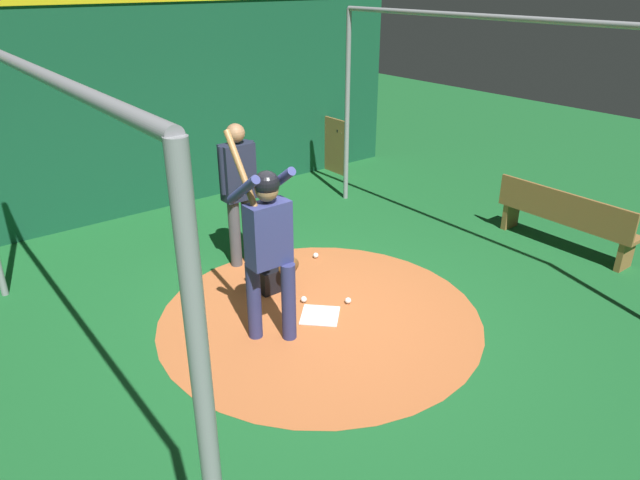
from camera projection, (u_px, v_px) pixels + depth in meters
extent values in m
plane|color=#195B28|center=(320.00, 316.00, 6.48)|extent=(25.63, 25.63, 0.00)
cylinder|color=#B76033|center=(320.00, 316.00, 6.47)|extent=(3.61, 3.61, 0.01)
cube|color=white|center=(320.00, 315.00, 6.47)|extent=(0.59, 0.59, 0.01)
cylinder|color=navy|center=(289.00, 302.00, 5.92)|extent=(0.15, 0.15, 0.87)
cylinder|color=navy|center=(254.00, 301.00, 5.94)|extent=(0.15, 0.15, 0.87)
cube|color=navy|center=(269.00, 234.00, 5.61)|extent=(0.22, 0.44, 0.65)
cylinder|color=navy|center=(278.00, 181.00, 5.59)|extent=(0.53, 0.09, 0.41)
cylinder|color=navy|center=(243.00, 190.00, 5.37)|extent=(0.53, 0.09, 0.41)
sphere|color=#9E704C|center=(267.00, 190.00, 5.42)|extent=(0.23, 0.23, 0.23)
sphere|color=black|center=(266.00, 184.00, 5.39)|extent=(0.25, 0.25, 0.25)
cylinder|color=olive|center=(242.00, 172.00, 5.44)|extent=(0.54, 0.06, 0.73)
cube|color=black|center=(270.00, 276.00, 7.04)|extent=(0.40, 0.40, 0.29)
cube|color=black|center=(271.00, 250.00, 6.85)|extent=(0.31, 0.40, 0.48)
sphere|color=beige|center=(271.00, 226.00, 6.70)|extent=(0.22, 0.22, 0.22)
cube|color=gray|center=(275.00, 228.00, 6.63)|extent=(0.03, 0.20, 0.20)
ellipsoid|color=brown|center=(288.00, 266.00, 6.74)|extent=(0.12, 0.28, 0.22)
cylinder|color=#4C4C51|center=(248.00, 230.00, 7.55)|extent=(0.15, 0.15, 0.91)
cylinder|color=#4C4C51|center=(235.00, 234.00, 7.44)|extent=(0.15, 0.15, 0.91)
cube|color=#1E2338|center=(238.00, 172.00, 7.15)|extent=(0.22, 0.42, 0.72)
cylinder|color=#1E2338|center=(251.00, 164.00, 7.24)|extent=(0.09, 0.09, 0.61)
cylinder|color=#1E2338|center=(223.00, 171.00, 7.02)|extent=(0.09, 0.09, 0.61)
sphere|color=#9E704C|center=(235.00, 133.00, 6.95)|extent=(0.24, 0.24, 0.24)
cube|color=#145133|center=(147.00, 104.00, 8.87)|extent=(0.20, 9.63, 3.40)
cylinder|color=gray|center=(347.00, 110.00, 9.29)|extent=(0.08, 0.08, 3.05)
cylinder|color=gray|center=(501.00, 18.00, 6.70)|extent=(5.45, 0.07, 0.07)
cube|color=olive|center=(330.00, 144.00, 11.12)|extent=(0.94, 0.04, 1.05)
cylinder|color=black|center=(321.00, 145.00, 11.46)|extent=(0.06, 0.14, 0.85)
cylinder|color=tan|center=(325.00, 144.00, 11.36)|extent=(0.06, 0.16, 0.92)
cylinder|color=tan|center=(328.00, 146.00, 11.28)|extent=(0.06, 0.17, 0.89)
cylinder|color=tan|center=(332.00, 148.00, 11.19)|extent=(0.06, 0.14, 0.90)
cylinder|color=tan|center=(336.00, 151.00, 11.13)|extent=(0.06, 0.15, 0.81)
cylinder|color=black|center=(340.00, 151.00, 11.03)|extent=(0.06, 0.18, 0.87)
cylinder|color=tan|center=(344.00, 153.00, 10.95)|extent=(0.06, 0.17, 0.84)
cube|color=olive|center=(566.00, 219.00, 7.98)|extent=(1.98, 0.36, 0.05)
cube|color=olive|center=(563.00, 206.00, 7.79)|extent=(1.98, 0.04, 0.40)
cube|color=olive|center=(511.00, 215.00, 8.70)|extent=(0.08, 0.32, 0.40)
cube|color=olive|center=(625.00, 255.00, 7.45)|extent=(0.08, 0.32, 0.40)
sphere|color=white|center=(316.00, 255.00, 7.79)|extent=(0.07, 0.07, 0.07)
sphere|color=white|center=(304.00, 299.00, 6.73)|extent=(0.07, 0.07, 0.07)
sphere|color=white|center=(348.00, 301.00, 6.71)|extent=(0.07, 0.07, 0.07)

